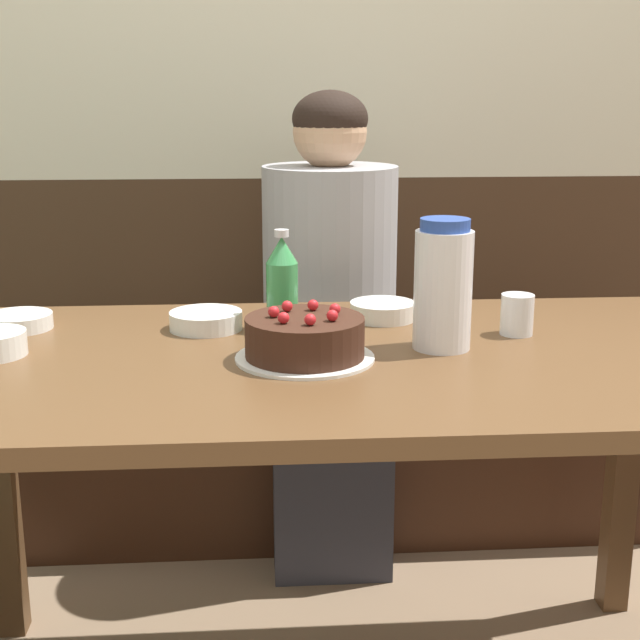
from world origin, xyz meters
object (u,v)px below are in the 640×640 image
(water_pitcher, at_px, (443,286))
(glass_water_tall, at_px, (517,315))
(birthday_cake, at_px, (305,339))
(soju_bottle, at_px, (282,283))
(bowl_side_dish, at_px, (383,311))
(bench_seat, at_px, (308,454))
(bowl_rice_small, at_px, (19,321))
(person_grey_tee, at_px, (329,346))
(bowl_soup_white, at_px, (206,320))

(water_pitcher, bearing_deg, glass_water_tall, 26.49)
(birthday_cake, distance_m, glass_water_tall, 0.44)
(soju_bottle, xyz_separation_m, bowl_side_dish, (0.21, 0.06, -0.08))
(bench_seat, height_order, bowl_rice_small, bowl_rice_small)
(bowl_rice_small, bearing_deg, glass_water_tall, -6.55)
(bowl_rice_small, bearing_deg, birthday_cake, -24.10)
(soju_bottle, relative_size, glass_water_tall, 2.51)
(birthday_cake, relative_size, bowl_rice_small, 1.86)
(birthday_cake, bearing_deg, person_grey_tee, 81.72)
(glass_water_tall, bearing_deg, birthday_cake, -161.93)
(bench_seat, height_order, soju_bottle, soju_bottle)
(soju_bottle, xyz_separation_m, bowl_soup_white, (-0.15, 0.01, -0.08))
(bench_seat, bearing_deg, bowl_soup_white, -110.32)
(water_pitcher, distance_m, bowl_side_dish, 0.25)
(water_pitcher, xyz_separation_m, glass_water_tall, (0.16, 0.08, -0.08))
(bowl_rice_small, bearing_deg, water_pitcher, -13.47)
(bench_seat, height_order, water_pitcher, water_pitcher)
(soju_bottle, relative_size, bowl_rice_small, 1.50)
(bowl_side_dish, relative_size, glass_water_tall, 1.71)
(bowl_soup_white, bearing_deg, bowl_side_dish, 8.48)
(soju_bottle, xyz_separation_m, bowl_rice_small, (-0.52, 0.04, -0.08))
(soju_bottle, bearing_deg, bench_seat, 82.40)
(water_pitcher, bearing_deg, bench_seat, 103.87)
(bowl_soup_white, xyz_separation_m, bowl_side_dish, (0.36, 0.05, 0.00))
(bench_seat, distance_m, bowl_side_dish, 0.82)
(water_pitcher, height_order, person_grey_tee, person_grey_tee)
(bench_seat, height_order, person_grey_tee, person_grey_tee)
(water_pitcher, xyz_separation_m, bowl_rice_small, (-0.81, 0.19, -0.10))
(bowl_side_dish, bearing_deg, person_grey_tee, 100.04)
(water_pitcher, distance_m, soju_bottle, 0.33)
(bowl_soup_white, relative_size, person_grey_tee, 0.12)
(soju_bottle, height_order, bowl_side_dish, soju_bottle)
(bench_seat, bearing_deg, birthday_cake, -93.60)
(water_pitcher, xyz_separation_m, person_grey_tee, (-0.15, 0.64, -0.29))
(glass_water_tall, bearing_deg, water_pitcher, -153.51)
(bench_seat, xyz_separation_m, water_pitcher, (0.20, -0.81, 0.66))
(birthday_cake, bearing_deg, soju_bottle, 98.79)
(bowl_soup_white, height_order, person_grey_tee, person_grey_tee)
(bench_seat, xyz_separation_m, soju_bottle, (-0.09, -0.65, 0.64))
(bowl_soup_white, bearing_deg, glass_water_tall, -7.83)
(water_pitcher, bearing_deg, bowl_side_dish, 109.51)
(soju_bottle, bearing_deg, bowl_soup_white, 177.07)
(bench_seat, bearing_deg, bowl_rice_small, -134.72)
(soju_bottle, bearing_deg, bowl_side_dish, 16.38)
(bowl_side_dish, distance_m, person_grey_tee, 0.47)
(glass_water_tall, bearing_deg, person_grey_tee, 119.50)
(birthday_cake, relative_size, water_pitcher, 1.03)
(bowl_rice_small, xyz_separation_m, bowl_side_dish, (0.73, 0.02, 0.00))
(birthday_cake, distance_m, water_pitcher, 0.27)
(bowl_soup_white, distance_m, glass_water_tall, 0.61)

